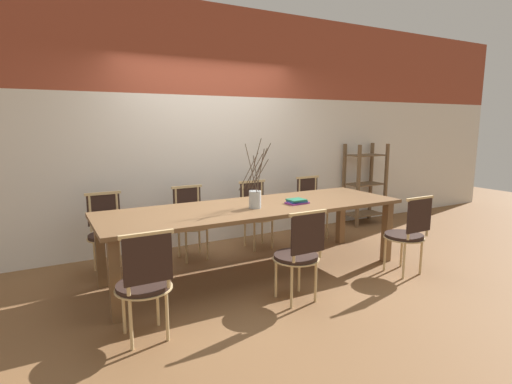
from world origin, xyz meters
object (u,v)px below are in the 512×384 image
Objects in this scene: chair_near_center at (408,232)px; vase_centerpiece at (255,197)px; chair_far_center at (257,212)px; book_stack at (297,201)px; shelving_rack at (365,184)px; dining_table at (256,212)px.

vase_centerpiece reaches higher than chair_near_center.
chair_far_center is 1.01m from book_stack.
shelving_rack is (2.21, 1.24, -0.13)m from book_stack.
book_stack is at bearing 89.09° from chair_far_center.
book_stack is at bearing -2.48° from vase_centerpiece.
dining_table is 4.57× the size of vase_centerpiece.
vase_centerpiece reaches higher than shelving_rack.
shelving_rack is at bearing -172.83° from chair_far_center.
vase_centerpiece is at bearing 60.22° from chair_far_center.
vase_centerpiece reaches higher than chair_far_center.
chair_far_center is 0.67× the size of shelving_rack.
chair_far_center is (-0.97, 1.67, 0.00)m from chair_near_center.
book_stack is (-0.02, -0.96, 0.31)m from chair_far_center.
chair_far_center is (0.47, 0.84, -0.21)m from dining_table.
shelving_rack reaches higher than book_stack.
book_stack is at bearing -15.08° from dining_table.
chair_near_center is 2.31m from shelving_rack.
shelving_rack is (1.23, 1.95, 0.18)m from chair_near_center.
chair_near_center and chair_far_center have the same top height.
book_stack is at bearing -150.81° from shelving_rack.
chair_near_center is at bearing -30.22° from dining_table.
vase_centerpiece is at bearing -123.52° from dining_table.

